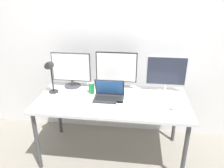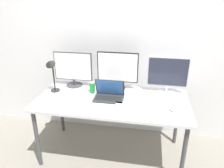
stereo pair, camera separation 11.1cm
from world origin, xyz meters
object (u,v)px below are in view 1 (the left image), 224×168
(laptop_silver, at_px, (109,94))
(desk_lamp, at_px, (50,70))
(monitor_left, at_px, (71,69))
(soda_can_near_keyboard, at_px, (91,88))
(work_desk, at_px, (112,104))
(monitor_center, at_px, (116,69))
(monitor_right, at_px, (166,73))
(keyboard_main, at_px, (65,104))
(mouse_by_keyboard, at_px, (172,107))
(keyboard_aux, at_px, (135,106))

(laptop_silver, xyz_separation_m, desk_lamp, (-0.67, 0.04, 0.24))
(monitor_left, height_order, soda_can_near_keyboard, monitor_left)
(monitor_left, distance_m, soda_can_near_keyboard, 0.35)
(work_desk, height_order, monitor_center, monitor_center)
(monitor_right, xyz_separation_m, keyboard_main, (-1.06, -0.48, -0.22))
(monitor_right, xyz_separation_m, soda_can_near_keyboard, (-0.85, -0.15, -0.17))
(work_desk, bearing_deg, monitor_right, 25.12)
(soda_can_near_keyboard, bearing_deg, monitor_center, 30.77)
(work_desk, bearing_deg, desk_lamp, 176.19)
(desk_lamp, bearing_deg, monitor_right, 10.09)
(mouse_by_keyboard, distance_m, desk_lamp, 1.37)
(keyboard_aux, relative_size, soda_can_near_keyboard, 3.12)
(monitor_center, xyz_separation_m, monitor_right, (0.58, -0.01, -0.01))
(work_desk, height_order, laptop_silver, laptop_silver)
(mouse_by_keyboard, bearing_deg, soda_can_near_keyboard, 167.71)
(monitor_left, height_order, monitor_center, monitor_center)
(keyboard_aux, bearing_deg, laptop_silver, 148.21)
(monitor_left, bearing_deg, mouse_by_keyboard, -19.05)
(monitor_center, relative_size, keyboard_aux, 1.23)
(monitor_left, bearing_deg, laptop_silver, -28.73)
(soda_can_near_keyboard, bearing_deg, mouse_by_keyboard, -15.77)
(keyboard_aux, relative_size, desk_lamp, 0.93)
(monitor_right, relative_size, mouse_by_keyboard, 4.38)
(keyboard_main, distance_m, soda_can_near_keyboard, 0.39)
(laptop_silver, xyz_separation_m, keyboard_aux, (0.29, -0.16, -0.04))
(mouse_by_keyboard, relative_size, desk_lamp, 0.25)
(keyboard_main, bearing_deg, monitor_left, 93.63)
(monitor_right, distance_m, mouse_by_keyboard, 0.45)
(monitor_left, bearing_deg, monitor_right, -0.23)
(work_desk, distance_m, keyboard_aux, 0.31)
(monitor_left, xyz_separation_m, keyboard_aux, (0.79, -0.43, -0.21))
(laptop_silver, height_order, keyboard_aux, laptop_silver)
(work_desk, xyz_separation_m, laptop_silver, (-0.03, 0.01, 0.11))
(keyboard_main, bearing_deg, work_desk, 18.79)
(monitor_center, bearing_deg, keyboard_aux, -60.77)
(keyboard_main, relative_size, soda_can_near_keyboard, 3.23)
(keyboard_aux, bearing_deg, monitor_right, 48.20)
(soda_can_near_keyboard, bearing_deg, work_desk, -26.86)
(work_desk, distance_m, monitor_left, 0.67)
(keyboard_main, bearing_deg, monitor_center, 41.29)
(work_desk, height_order, keyboard_main, keyboard_main)
(keyboard_main, relative_size, desk_lamp, 0.96)
(laptop_silver, distance_m, soda_can_near_keyboard, 0.25)
(monitor_center, relative_size, mouse_by_keyboard, 4.62)
(work_desk, relative_size, monitor_center, 3.43)
(work_desk, distance_m, soda_can_near_keyboard, 0.31)
(laptop_silver, relative_size, soda_can_near_keyboard, 2.57)
(monitor_left, relative_size, keyboard_aux, 1.20)
(monitor_left, height_order, keyboard_main, monitor_left)
(monitor_center, bearing_deg, keyboard_main, -134.34)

